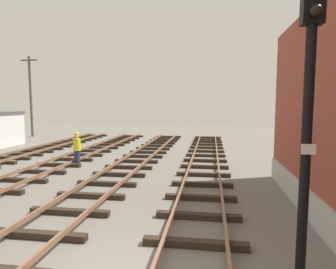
% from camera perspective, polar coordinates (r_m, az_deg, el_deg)
% --- Properties ---
extents(signal_mast, '(0.36, 0.40, 5.81)m').
position_cam_1_polar(signal_mast, '(5.71, 25.69, 7.90)').
color(signal_mast, black).
rests_on(signal_mast, ground).
extents(utility_pole_far, '(1.80, 0.24, 8.20)m').
position_cam_1_polar(utility_pole_far, '(33.60, -25.08, 6.96)').
color(utility_pole_far, brown).
rests_on(utility_pole_far, ground).
extents(track_worker_foreground, '(0.40, 0.40, 1.87)m').
position_cam_1_polar(track_worker_foreground, '(16.74, -17.23, -2.72)').
color(track_worker_foreground, '#262D4C').
rests_on(track_worker_foreground, ground).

